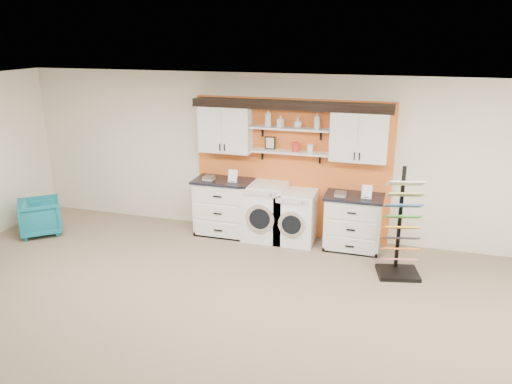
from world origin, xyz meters
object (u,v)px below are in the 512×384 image
(sample_rack, at_px, (400,242))
(base_cabinet_right, at_px, (353,222))
(base_cabinet_left, at_px, (224,207))
(washer, at_px, (265,211))
(armchair, at_px, (41,217))
(dryer, at_px, (296,217))

(sample_rack, bearing_deg, base_cabinet_right, 122.23)
(base_cabinet_left, height_order, washer, base_cabinet_left)
(washer, bearing_deg, armchair, -166.14)
(washer, distance_m, armchair, 4.00)
(dryer, bearing_deg, base_cabinet_left, 179.85)
(base_cabinet_right, relative_size, sample_rack, 0.58)
(washer, xyz_separation_m, dryer, (0.54, 0.00, -0.04))
(dryer, bearing_deg, sample_rack, -23.92)
(sample_rack, distance_m, armchair, 6.15)
(washer, xyz_separation_m, sample_rack, (2.26, -0.76, 0.03))
(base_cabinet_right, distance_m, armchair, 5.47)
(base_cabinet_right, distance_m, washer, 1.50)
(base_cabinet_left, relative_size, dryer, 1.14)
(washer, bearing_deg, dryer, 0.00)
(base_cabinet_left, bearing_deg, dryer, -0.15)
(armchair, bearing_deg, washer, -116.36)
(base_cabinet_right, xyz_separation_m, armchair, (-5.38, -0.96, -0.15))
(dryer, xyz_separation_m, armchair, (-4.42, -0.96, -0.13))
(base_cabinet_right, distance_m, sample_rack, 1.08)
(base_cabinet_left, relative_size, sample_rack, 0.63)
(dryer, bearing_deg, washer, 180.00)
(base_cabinet_left, xyz_separation_m, sample_rack, (3.02, -0.77, 0.02))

